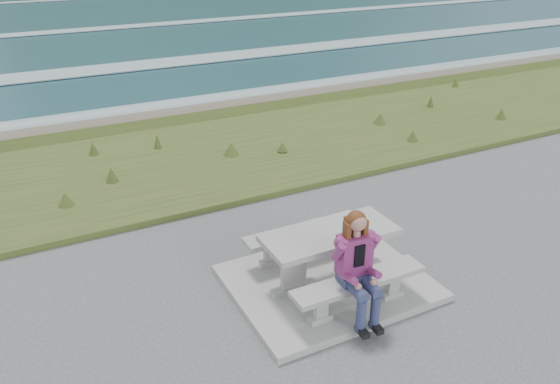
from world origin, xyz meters
The scene contains 8 objects.
concrete_slab centered at (0.00, 0.00, 0.05)m, with size 2.60×2.10×0.10m, color #A3A39E.
picnic_table centered at (0.00, 0.00, 0.68)m, with size 1.80×0.75×0.75m.
bench_landward centered at (0.00, -0.70, 0.45)m, with size 1.80×0.35×0.45m.
bench_seaward centered at (0.00, 0.70, 0.45)m, with size 1.80×0.35×0.45m.
grass_verge centered at (0.00, 5.00, 0.00)m, with size 160.00×4.50×0.22m, color #374E1D.
shore_drop centered at (0.00, 7.90, 0.00)m, with size 160.00×0.80×2.20m, color brown.
ocean centered at (0.00, 25.09, -1.74)m, with size 1600.00×1600.00×0.09m.
seated_woman centered at (-0.10, -0.83, 0.62)m, with size 0.44×0.72×1.40m.
Camera 1 is at (-3.40, -5.20, 4.45)m, focal length 35.00 mm.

